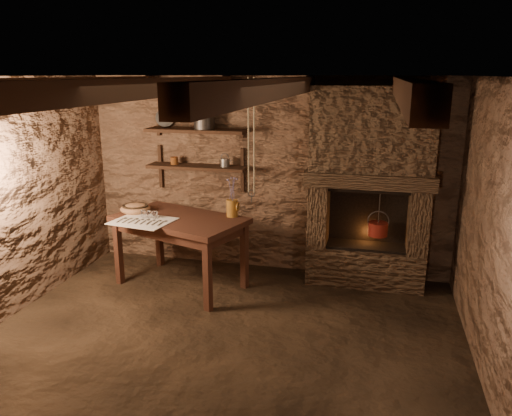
% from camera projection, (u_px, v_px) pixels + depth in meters
% --- Properties ---
extents(floor, '(4.50, 4.50, 0.00)m').
position_uv_depth(floor, '(218.00, 345.00, 4.61)').
color(floor, black).
rests_on(floor, ground).
extents(back_wall, '(4.50, 0.04, 2.40)m').
position_uv_depth(back_wall, '(267.00, 176.00, 6.17)').
color(back_wall, '#493022').
rests_on(back_wall, floor).
extents(front_wall, '(4.50, 0.04, 2.40)m').
position_uv_depth(front_wall, '(86.00, 335.00, 2.42)').
color(front_wall, '#493022').
rests_on(front_wall, floor).
extents(right_wall, '(0.04, 4.00, 2.40)m').
position_uv_depth(right_wall, '(498.00, 241.00, 3.77)').
color(right_wall, '#493022').
rests_on(right_wall, floor).
extents(ceiling, '(4.50, 4.00, 0.04)m').
position_uv_depth(ceiling, '(212.00, 77.00, 3.98)').
color(ceiling, black).
rests_on(ceiling, back_wall).
extents(beam_far_left, '(0.14, 3.95, 0.16)m').
position_uv_depth(beam_far_left, '(49.00, 87.00, 4.35)').
color(beam_far_left, black).
rests_on(beam_far_left, ceiling).
extents(beam_mid_left, '(0.14, 3.95, 0.16)m').
position_uv_depth(beam_mid_left, '(155.00, 88.00, 4.12)').
color(beam_mid_left, black).
rests_on(beam_mid_left, ceiling).
extents(beam_mid_right, '(0.14, 3.95, 0.16)m').
position_uv_depth(beam_mid_right, '(273.00, 89.00, 3.89)').
color(beam_mid_right, black).
rests_on(beam_mid_right, ceiling).
extents(beam_far_right, '(0.14, 3.95, 0.16)m').
position_uv_depth(beam_far_right, '(407.00, 90.00, 3.66)').
color(beam_far_right, black).
rests_on(beam_far_right, ceiling).
extents(shelf_lower, '(1.25, 0.30, 0.04)m').
position_uv_depth(shelf_lower, '(197.00, 167.00, 6.19)').
color(shelf_lower, black).
rests_on(shelf_lower, back_wall).
extents(shelf_upper, '(1.25, 0.30, 0.04)m').
position_uv_depth(shelf_upper, '(196.00, 131.00, 6.07)').
color(shelf_upper, black).
rests_on(shelf_upper, back_wall).
extents(hearth, '(1.43, 0.51, 2.30)m').
position_uv_depth(hearth, '(369.00, 183.00, 5.65)').
color(hearth, '#3B2A1D').
rests_on(hearth, floor).
extents(work_table, '(1.66, 1.26, 0.84)m').
position_uv_depth(work_table, '(181.00, 249.00, 5.79)').
color(work_table, black).
rests_on(work_table, floor).
extents(linen_cloth, '(0.71, 0.60, 0.01)m').
position_uv_depth(linen_cloth, '(143.00, 221.00, 5.52)').
color(linen_cloth, white).
rests_on(linen_cloth, work_table).
extents(pewter_cutlery_row, '(0.56, 0.29, 0.01)m').
position_uv_depth(pewter_cutlery_row, '(142.00, 221.00, 5.50)').
color(pewter_cutlery_row, gray).
rests_on(pewter_cutlery_row, linen_cloth).
extents(drinking_glasses, '(0.20, 0.06, 0.08)m').
position_uv_depth(drinking_glasses, '(149.00, 214.00, 5.62)').
color(drinking_glasses, white).
rests_on(drinking_glasses, linen_cloth).
extents(stoneware_jug, '(0.15, 0.14, 0.46)m').
position_uv_depth(stoneware_jug, '(232.00, 200.00, 5.66)').
color(stoneware_jug, '#A76920').
rests_on(stoneware_jug, work_table).
extents(wooden_bowl, '(0.41, 0.41, 0.12)m').
position_uv_depth(wooden_bowl, '(135.00, 209.00, 5.88)').
color(wooden_bowl, '#8D5F3D').
rests_on(wooden_bowl, work_table).
extents(iron_stockpot, '(0.31, 0.31, 0.19)m').
position_uv_depth(iron_stockpot, '(204.00, 121.00, 6.01)').
color(iron_stockpot, '#2D2B28').
rests_on(iron_stockpot, shelf_upper).
extents(tin_pan, '(0.25, 0.19, 0.23)m').
position_uv_depth(tin_pan, '(165.00, 118.00, 6.23)').
color(tin_pan, gray).
rests_on(tin_pan, shelf_upper).
extents(small_kettle, '(0.17, 0.14, 0.16)m').
position_uv_depth(small_kettle, '(225.00, 163.00, 6.09)').
color(small_kettle, gray).
rests_on(small_kettle, shelf_lower).
extents(rusty_tin, '(0.12, 0.12, 0.09)m').
position_uv_depth(rusty_tin, '(174.00, 161.00, 6.24)').
color(rusty_tin, '#5A2D12').
rests_on(rusty_tin, shelf_lower).
extents(red_pot, '(0.27, 0.27, 0.54)m').
position_uv_depth(red_pot, '(378.00, 228.00, 5.71)').
color(red_pot, maroon).
rests_on(red_pot, hearth).
extents(hanging_ropes, '(0.08, 0.08, 1.20)m').
position_uv_depth(hanging_ropes, '(251.00, 136.00, 5.11)').
color(hanging_ropes, tan).
rests_on(hanging_ropes, ceiling).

